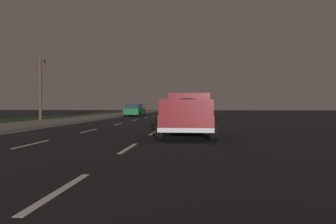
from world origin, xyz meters
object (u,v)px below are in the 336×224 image
(bare_tree_far, at_px, (41,85))
(sedan_green, at_px, (135,110))
(sedan_white, at_px, (190,112))
(pickup_truck, at_px, (189,113))

(bare_tree_far, bearing_deg, sedan_green, -32.48)
(sedan_green, distance_m, sedan_white, 11.95)
(pickup_truck, relative_size, sedan_green, 1.23)
(sedan_green, bearing_deg, bare_tree_far, 147.52)
(sedan_green, height_order, bare_tree_far, bare_tree_far)
(pickup_truck, height_order, bare_tree_far, bare_tree_far)
(sedan_white, height_order, bare_tree_far, bare_tree_far)
(pickup_truck, bearing_deg, sedan_white, 0.79)
(sedan_green, xyz_separation_m, bare_tree_far, (-10.57, 6.73, 2.48))
(sedan_white, distance_m, bare_tree_far, 13.99)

